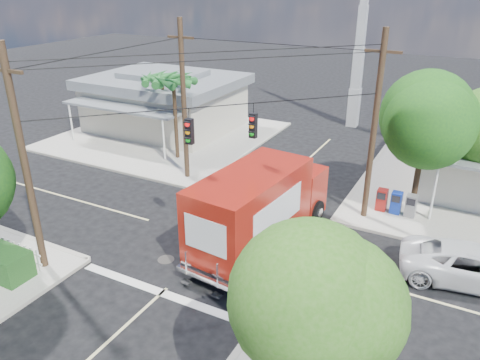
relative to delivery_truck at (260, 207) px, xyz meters
The scene contains 13 objects.
ground 2.61m from the delivery_truck, 161.94° to the right, with size 120.00×120.00×0.00m, color black.
sidewalk_nw 16.39m from the delivery_truck, 140.73° to the left, with size 14.12×14.12×0.14m.
road_markings 3.26m from the delivery_truck, 130.41° to the right, with size 32.00×32.00×0.01m.
building_nw 18.18m from the delivery_truck, 139.10° to the left, with size 10.80×10.20×4.30m.
radio_tower 19.84m from the delivery_truck, 93.64° to the left, with size 0.80×0.80×17.00m.
tree_ne_front 8.76m from the delivery_truck, 48.52° to the left, with size 4.21×4.14×6.66m.
tree_se 9.67m from the delivery_truck, 55.97° to the right, with size 3.67×3.54×5.62m.
palm_nw_front 11.98m from the delivery_truck, 143.10° to the left, with size 3.01×3.08×5.59m.
palm_nw_back 14.33m from the delivery_truck, 143.11° to the left, with size 3.01×3.08×5.19m.
utility_poles 4.47m from the delivery_truck, 162.64° to the left, with size 12.00×10.68×9.00m.
vending_boxes 7.47m from the delivery_truck, 49.78° to the left, with size 1.90×0.50×1.10m.
delivery_truck is the anchor object (origin of this frame).
parked_car 8.63m from the delivery_truck, ahead, with size 2.48×5.38×1.49m, color silver.
Camera 1 is at (9.36, -15.64, 11.00)m, focal length 35.00 mm.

